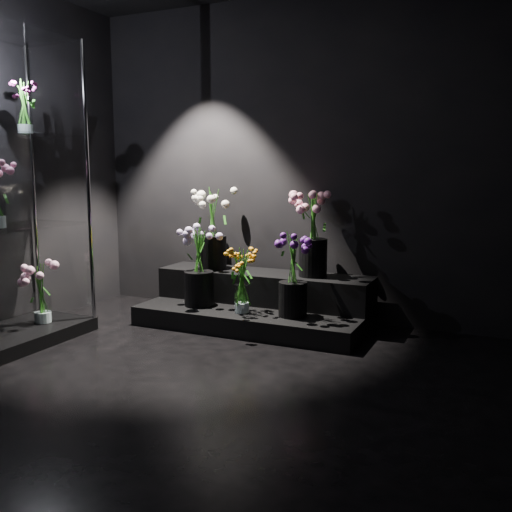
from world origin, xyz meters
The scene contains 11 objects.
floor centered at (0.00, 0.00, 0.00)m, with size 4.00×4.00×0.00m, color black.
wall_back centered at (0.00, 2.00, 1.40)m, with size 4.00×4.00×0.00m, color black.
display_riser centered at (-0.21, 1.62, 0.18)m, with size 1.92×0.85×0.43m.
display_case centered at (-1.66, 0.35, 1.16)m, with size 0.63×1.05×2.31m.
bouquet_orange_bells centered at (-0.22, 1.31, 0.43)m, with size 0.33×0.33×0.52m.
bouquet_lilac centered at (-0.67, 1.39, 0.54)m, with size 0.44×0.44×0.67m.
bouquet_purple centered at (0.19, 1.38, 0.53)m, with size 0.33×0.33×0.67m.
bouquet_cream_roses centered at (-0.71, 1.70, 0.85)m, with size 0.44×0.44×0.73m.
bouquet_pink_roses centered at (0.23, 1.74, 0.83)m, with size 0.45×0.45×0.70m.
bouquet_case_magenta centered at (-1.63, 0.49, 1.79)m, with size 0.29×0.29×0.40m.
bouquet_case_base_pink centered at (-1.63, 0.55, 0.35)m, with size 0.37×0.37×0.47m.
Camera 1 is at (1.77, -2.76, 1.33)m, focal length 40.00 mm.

